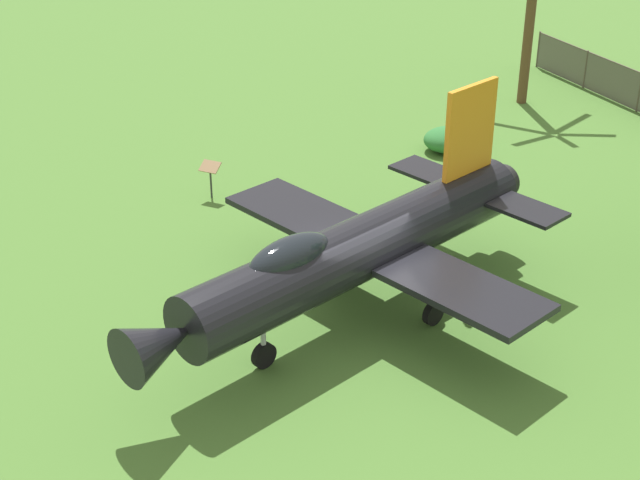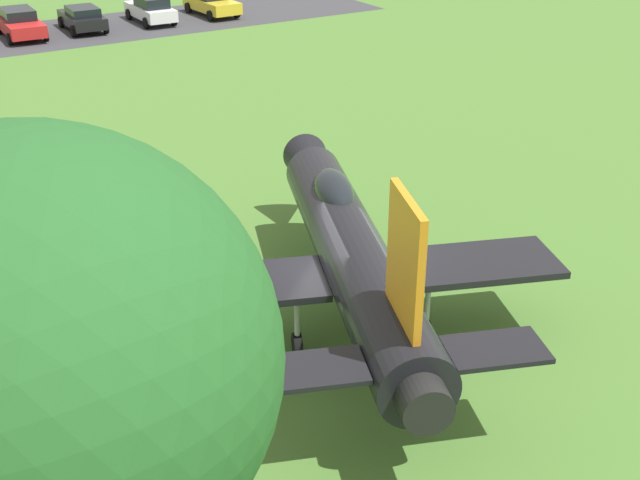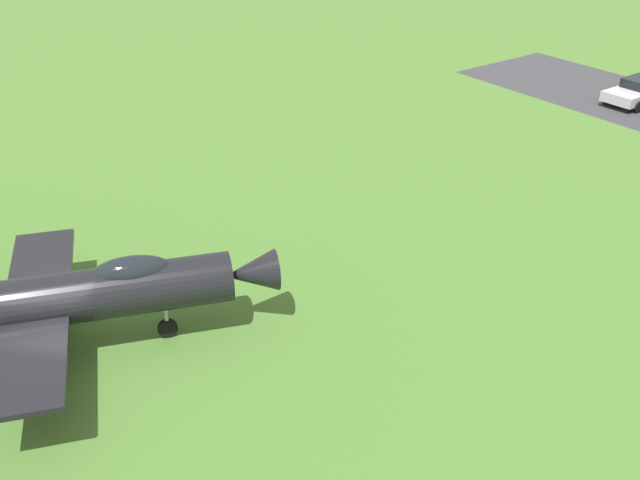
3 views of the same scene
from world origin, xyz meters
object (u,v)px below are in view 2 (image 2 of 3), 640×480
display_jet (350,247)px  parked_car_white (151,9)px  shade_tree (40,363)px  parked_car_black (82,18)px  parked_car_yellow (211,3)px  parked_car_red (20,23)px

display_jet → parked_car_white: display_jet is taller
shade_tree → parked_car_black: (-21.78, 35.49, -4.74)m
display_jet → parked_car_white: size_ratio=2.57×
parked_car_black → display_jet: bearing=175.2°
display_jet → parked_car_yellow: bearing=1.2°
display_jet → parked_car_white: 34.62m
parked_car_red → parked_car_black: bearing=88.9°
shade_tree → parked_car_black: bearing=121.5°
parked_car_yellow → display_jet: bearing=-22.5°
parked_car_yellow → parked_car_black: size_ratio=1.09×
parked_car_yellow → parked_car_white: 4.01m
display_jet → parked_car_yellow: (-17.18, 31.55, -1.13)m
display_jet → parked_car_red: bearing=20.0°
parked_car_white → parked_car_yellow: bearing=-87.3°
parked_car_yellow → parked_car_black: parked_car_yellow is taller
parked_car_white → parked_car_black: bearing=90.1°
shade_tree → parked_car_white: (-19.03, 38.55, -4.68)m
parked_car_black → parked_car_red: bearing=89.2°
shade_tree → parked_car_white: shade_tree is taller
parked_car_red → parked_car_white: bearing=90.4°
display_jet → parked_car_black: bearing=14.2°
display_jet → shade_tree: bearing=148.8°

